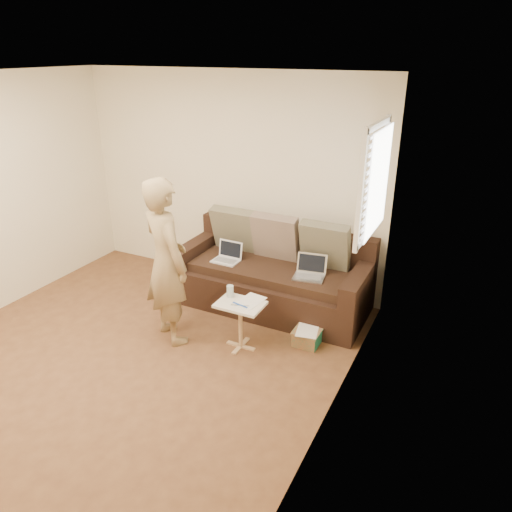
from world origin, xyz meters
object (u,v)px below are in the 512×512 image
side_table (240,325)px  striped_box (307,337)px  sofa (272,273)px  drinking_glass (230,291)px  laptop_silver (309,278)px  person (166,262)px  laptop_white (226,262)px

side_table → striped_box: 0.70m
striped_box → sofa: bearing=139.1°
drinking_glass → laptop_silver: bearing=51.7°
drinking_glass → sofa: bearing=84.6°
sofa → striped_box: (0.66, -0.58, -0.34)m
side_table → drinking_glass: drinking_glass is taller
laptop_silver → person: 1.53m
sofa → side_table: (0.08, -0.92, -0.17)m
person → drinking_glass: person is taller
sofa → person: 1.34m
laptop_silver → side_table: bearing=-126.5°
drinking_glass → striped_box: (0.74, 0.27, -0.48)m
side_table → drinking_glass: (-0.16, 0.08, 0.31)m
person → drinking_glass: size_ratio=14.40×
sofa → person: (-0.67, -1.07, 0.44)m
side_table → person: bearing=-168.8°
laptop_silver → person: person is taller
laptop_white → striped_box: laptop_white is taller
laptop_white → drinking_glass: bearing=-55.7°
sofa → drinking_glass: sofa is taller
laptop_silver → person: (-1.16, -0.95, 0.34)m
laptop_silver → striped_box: (0.18, -0.45, -0.43)m
sofa → side_table: 0.94m
laptop_silver → laptop_white: size_ratio=1.07×
sofa → side_table: bearing=-85.3°
laptop_silver → striped_box: bearing=-78.0°
person → striped_box: size_ratio=6.36×
laptop_silver → striped_box: laptop_silver is taller
laptop_silver → drinking_glass: size_ratio=2.73×
person → side_table: (0.74, 0.15, -0.61)m
laptop_silver → laptop_white: laptop_white is taller
side_table → drinking_glass: 0.36m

